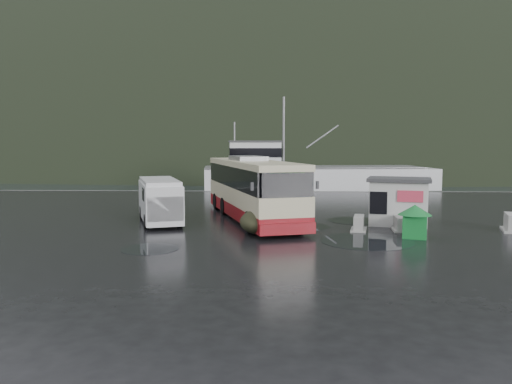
{
  "coord_description": "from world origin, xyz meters",
  "views": [
    {
      "loc": [
        0.18,
        -25.23,
        4.36
      ],
      "look_at": [
        -0.76,
        1.99,
        1.7
      ],
      "focal_mm": 35.0,
      "sensor_mm": 36.0,
      "label": 1
    }
  ],
  "objects_px": {
    "dome_tent": "(263,234)",
    "jersey_barrier_c": "(511,231)",
    "jersey_barrier_a": "(359,231)",
    "jersey_barrier_b": "(400,231)",
    "coach_bus": "(252,219)",
    "ticket_kiosk": "(398,225)",
    "white_van": "(160,222)",
    "fishing_trawler": "(312,185)",
    "waste_bin_left": "(279,228)",
    "waste_bin_right": "(414,238)"
  },
  "relations": [
    {
      "from": "jersey_barrier_a",
      "to": "jersey_barrier_b",
      "type": "distance_m",
      "value": 2.05
    },
    {
      "from": "waste_bin_right",
      "to": "ticket_kiosk",
      "type": "height_order",
      "value": "ticket_kiosk"
    },
    {
      "from": "dome_tent",
      "to": "jersey_barrier_c",
      "type": "bearing_deg",
      "value": 5.01
    },
    {
      "from": "jersey_barrier_b",
      "to": "fishing_trawler",
      "type": "xyz_separation_m",
      "value": [
        -2.27,
        27.08,
        0.0
      ]
    },
    {
      "from": "waste_bin_left",
      "to": "jersey_barrier_a",
      "type": "relative_size",
      "value": 0.88
    },
    {
      "from": "jersey_barrier_b",
      "to": "jersey_barrier_c",
      "type": "xyz_separation_m",
      "value": [
        5.53,
        0.02,
        0.0
      ]
    },
    {
      "from": "jersey_barrier_c",
      "to": "fishing_trawler",
      "type": "distance_m",
      "value": 28.16
    },
    {
      "from": "dome_tent",
      "to": "fishing_trawler",
      "type": "height_order",
      "value": "fishing_trawler"
    },
    {
      "from": "jersey_barrier_a",
      "to": "jersey_barrier_b",
      "type": "bearing_deg",
      "value": 0.8
    },
    {
      "from": "coach_bus",
      "to": "waste_bin_right",
      "type": "relative_size",
      "value": 8.34
    },
    {
      "from": "ticket_kiosk",
      "to": "jersey_barrier_a",
      "type": "distance_m",
      "value": 3.07
    },
    {
      "from": "white_van",
      "to": "jersey_barrier_b",
      "type": "height_order",
      "value": "white_van"
    },
    {
      "from": "jersey_barrier_b",
      "to": "jersey_barrier_c",
      "type": "height_order",
      "value": "jersey_barrier_c"
    },
    {
      "from": "white_van",
      "to": "jersey_barrier_b",
      "type": "relative_size",
      "value": 4.09
    },
    {
      "from": "waste_bin_right",
      "to": "jersey_barrier_b",
      "type": "height_order",
      "value": "waste_bin_right"
    },
    {
      "from": "jersey_barrier_b",
      "to": "dome_tent",
      "type": "bearing_deg",
      "value": -171.16
    },
    {
      "from": "coach_bus",
      "to": "white_van",
      "type": "height_order",
      "value": "coach_bus"
    },
    {
      "from": "waste_bin_left",
      "to": "coach_bus",
      "type": "bearing_deg",
      "value": 115.71
    },
    {
      "from": "dome_tent",
      "to": "fishing_trawler",
      "type": "distance_m",
      "value": 28.51
    },
    {
      "from": "jersey_barrier_c",
      "to": "white_van",
      "type": "bearing_deg",
      "value": 173.13
    },
    {
      "from": "dome_tent",
      "to": "jersey_barrier_c",
      "type": "xyz_separation_m",
      "value": [
        12.35,
        1.08,
        0.0
      ]
    },
    {
      "from": "dome_tent",
      "to": "jersey_barrier_c",
      "type": "relative_size",
      "value": 1.78
    },
    {
      "from": "white_van",
      "to": "jersey_barrier_a",
      "type": "height_order",
      "value": "white_van"
    },
    {
      "from": "ticket_kiosk",
      "to": "jersey_barrier_c",
      "type": "height_order",
      "value": "ticket_kiosk"
    },
    {
      "from": "waste_bin_right",
      "to": "dome_tent",
      "type": "height_order",
      "value": "waste_bin_right"
    },
    {
      "from": "ticket_kiosk",
      "to": "coach_bus",
      "type": "bearing_deg",
      "value": -177.18
    },
    {
      "from": "white_van",
      "to": "ticket_kiosk",
      "type": "xyz_separation_m",
      "value": [
        12.99,
        -0.35,
        0.0
      ]
    },
    {
      "from": "jersey_barrier_a",
      "to": "ticket_kiosk",
      "type": "bearing_deg",
      "value": 37.87
    },
    {
      "from": "dome_tent",
      "to": "fishing_trawler",
      "type": "relative_size",
      "value": 0.12
    },
    {
      "from": "ticket_kiosk",
      "to": "fishing_trawler",
      "type": "relative_size",
      "value": 0.12
    },
    {
      "from": "waste_bin_left",
      "to": "jersey_barrier_b",
      "type": "distance_m",
      "value": 6.04
    },
    {
      "from": "waste_bin_right",
      "to": "jersey_barrier_b",
      "type": "bearing_deg",
      "value": 96.18
    },
    {
      "from": "jersey_barrier_c",
      "to": "waste_bin_left",
      "type": "bearing_deg",
      "value": 177.77
    },
    {
      "from": "white_van",
      "to": "waste_bin_left",
      "type": "bearing_deg",
      "value": -33.33
    },
    {
      "from": "coach_bus",
      "to": "fishing_trawler",
      "type": "height_order",
      "value": "fishing_trawler"
    },
    {
      "from": "jersey_barrier_b",
      "to": "fishing_trawler",
      "type": "relative_size",
      "value": 0.05
    },
    {
      "from": "jersey_barrier_a",
      "to": "fishing_trawler",
      "type": "distance_m",
      "value": 27.11
    },
    {
      "from": "white_van",
      "to": "dome_tent",
      "type": "xyz_separation_m",
      "value": [
        5.8,
        -3.27,
        0.0
      ]
    },
    {
      "from": "waste_bin_right",
      "to": "jersey_barrier_c",
      "type": "distance_m",
      "value": 5.65
    },
    {
      "from": "dome_tent",
      "to": "jersey_barrier_c",
      "type": "distance_m",
      "value": 12.4
    },
    {
      "from": "jersey_barrier_c",
      "to": "coach_bus",
      "type": "bearing_deg",
      "value": 164.48
    },
    {
      "from": "jersey_barrier_a",
      "to": "jersey_barrier_c",
      "type": "relative_size",
      "value": 0.85
    },
    {
      "from": "white_van",
      "to": "waste_bin_left",
      "type": "distance_m",
      "value": 6.82
    },
    {
      "from": "dome_tent",
      "to": "coach_bus",
      "type": "bearing_deg",
      "value": 98.82
    },
    {
      "from": "coach_bus",
      "to": "fishing_trawler",
      "type": "xyz_separation_m",
      "value": [
        5.28,
        23.43,
        0.0
      ]
    },
    {
      "from": "jersey_barrier_a",
      "to": "fishing_trawler",
      "type": "xyz_separation_m",
      "value": [
        -0.22,
        27.11,
        0.0
      ]
    },
    {
      "from": "jersey_barrier_c",
      "to": "fishing_trawler",
      "type": "relative_size",
      "value": 0.07
    },
    {
      "from": "dome_tent",
      "to": "ticket_kiosk",
      "type": "relative_size",
      "value": 0.97
    },
    {
      "from": "coach_bus",
      "to": "dome_tent",
      "type": "relative_size",
      "value": 4.1
    },
    {
      "from": "white_van",
      "to": "ticket_kiosk",
      "type": "relative_size",
      "value": 1.8
    }
  ]
}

